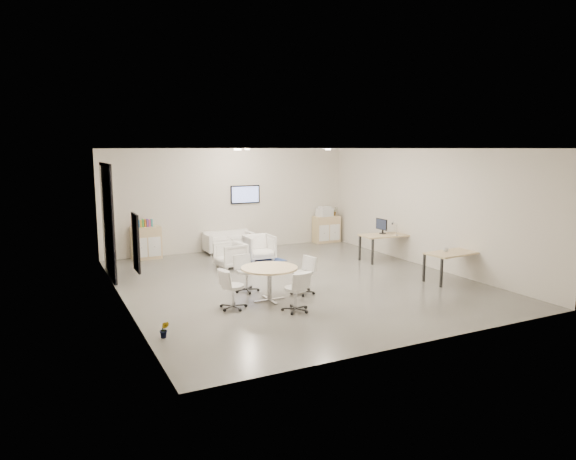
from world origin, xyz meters
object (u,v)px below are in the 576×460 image
(desk_front, at_px, (454,255))
(armchair_left, at_px, (230,254))
(armchair_right, at_px, (259,246))
(sideboard_right, at_px, (326,229))
(loveseat, at_px, (228,243))
(round_table, at_px, (269,271))
(sideboard_left, at_px, (146,243))
(desk_rear, at_px, (386,237))

(desk_front, bearing_deg, armchair_left, 133.91)
(armchair_left, relative_size, armchair_right, 0.91)
(sideboard_right, height_order, armchair_right, sideboard_right)
(loveseat, bearing_deg, armchair_left, -108.13)
(loveseat, relative_size, round_table, 1.24)
(sideboard_left, height_order, round_table, sideboard_left)
(sideboard_right, distance_m, round_table, 7.12)
(armchair_right, xyz_separation_m, desk_rear, (3.26, -1.65, 0.28))
(armchair_right, xyz_separation_m, desk_front, (3.28, -4.32, 0.25))
(sideboard_right, xyz_separation_m, armchair_left, (-4.27, -2.12, -0.08))
(armchair_right, xyz_separation_m, round_table, (-1.39, -3.82, 0.24))
(armchair_left, height_order, desk_front, armchair_left)
(desk_rear, height_order, round_table, desk_rear)
(loveseat, relative_size, desk_front, 1.03)
(sideboard_right, xyz_separation_m, armchair_right, (-3.21, -1.61, -0.05))
(desk_front, bearing_deg, round_table, 169.05)
(sideboard_right, bearing_deg, sideboard_left, 179.98)
(desk_rear, xyz_separation_m, round_table, (-4.65, -2.17, -0.03))
(desk_rear, bearing_deg, armchair_right, 158.42)
(sideboard_right, distance_m, armchair_left, 4.77)
(sideboard_left, distance_m, armchair_right, 3.32)
(desk_rear, distance_m, desk_front, 2.67)
(sideboard_right, bearing_deg, armchair_left, -153.57)
(sideboard_left, xyz_separation_m, armchair_right, (2.90, -1.62, -0.07))
(armchair_left, height_order, desk_rear, desk_rear)
(armchair_left, relative_size, desk_front, 0.51)
(armchair_right, bearing_deg, loveseat, 106.66)
(armchair_left, bearing_deg, sideboard_right, 109.25)
(loveseat, xyz_separation_m, armchair_right, (0.42, -1.48, 0.10))
(armchair_left, relative_size, desk_rear, 0.49)
(loveseat, distance_m, armchair_left, 2.10)
(loveseat, bearing_deg, armchair_right, -74.45)
(desk_rear, height_order, desk_front, desk_rear)
(loveseat, height_order, desk_rear, desk_rear)
(armchair_right, bearing_deg, sideboard_right, 27.73)
(loveseat, xyz_separation_m, armchair_left, (-0.65, -1.99, 0.07))
(desk_front, xyz_separation_m, round_table, (-4.67, 0.50, -0.01))
(armchair_right, bearing_deg, sideboard_left, 151.84)
(sideboard_right, distance_m, desk_front, 5.94)
(armchair_left, height_order, round_table, armchair_left)
(sideboard_left, bearing_deg, armchair_left, -49.22)
(sideboard_right, bearing_deg, round_table, -130.23)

